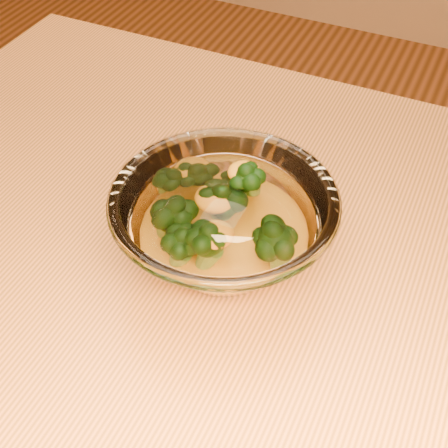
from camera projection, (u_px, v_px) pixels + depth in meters
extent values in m
cube|color=#DD8342|center=(324.00, 335.00, 0.59)|extent=(1.20, 0.80, 0.04)
cylinder|color=brown|center=(97.00, 221.00, 1.24)|extent=(0.06, 0.06, 0.71)
ellipsoid|color=white|center=(224.00, 257.00, 0.62)|extent=(0.09, 0.09, 0.02)
torus|color=white|center=(224.00, 199.00, 0.57)|extent=(0.21, 0.21, 0.01)
ellipsoid|color=orange|center=(224.00, 242.00, 0.61)|extent=(0.12, 0.12, 0.03)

